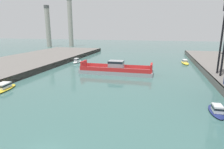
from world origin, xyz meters
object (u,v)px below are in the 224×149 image
smokestack_distant_a (48,25)px  moored_boat_far_left (77,61)px  moored_boat_near_left (217,110)px  moored_boat_mid_left (185,62)px  moored_boat_near_right (2,88)px  chain_ferry (116,70)px  smokestack_distant_b (70,21)px

smokestack_distant_a → moored_boat_far_left: bearing=-49.8°
moored_boat_near_left → moored_boat_mid_left: size_ratio=0.68×
moored_boat_near_right → moored_boat_mid_left: moored_boat_near_right is taller
chain_ferry → moored_boat_near_right: 28.54m
moored_boat_far_left → smokestack_distant_b: smokestack_distant_b is taller
moored_boat_mid_left → smokestack_distant_b: smokestack_distant_b is taller
moored_boat_mid_left → smokestack_distant_a: size_ratio=0.29×
chain_ferry → moored_boat_mid_left: (21.08, 22.54, -0.63)m
moored_boat_near_left → smokestack_distant_a: smokestack_distant_a is taller
moored_boat_mid_left → moored_boat_far_left: bearing=-166.9°
chain_ferry → moored_boat_far_left: chain_ferry is taller
moored_boat_mid_left → moored_boat_far_left: 40.53m
moored_boat_far_left → moored_boat_near_right: bearing=-91.8°
moored_boat_near_right → smokestack_distant_b: bearing=108.4°
moored_boat_far_left → smokestack_distant_b: (-33.20, 62.19, 17.24)m
chain_ferry → moored_boat_near_left: 30.10m
chain_ferry → moored_boat_mid_left: chain_ferry is taller
moored_boat_near_left → moored_boat_mid_left: moored_boat_near_left is taller
moored_boat_mid_left → chain_ferry: bearing=-133.1°
moored_boat_near_right → smokestack_distant_b: (-32.15, 96.42, 17.34)m
smokestack_distant_a → moored_boat_mid_left: bearing=-28.7°
moored_boat_mid_left → moored_boat_far_left: size_ratio=1.41×
moored_boat_mid_left → smokestack_distant_b: 91.62m
smokestack_distant_a → smokestack_distant_b: size_ratio=0.84×
moored_boat_mid_left → smokestack_distant_a: smokestack_distant_a is taller
moored_boat_near_right → moored_boat_far_left: (1.05, 34.24, 0.10)m
moored_boat_near_right → moored_boat_far_left: size_ratio=1.47×
moored_boat_near_right → moored_boat_far_left: moored_boat_far_left is taller
moored_boat_mid_left → smokestack_distant_b: size_ratio=0.24×
moored_boat_far_left → smokestack_distant_b: 72.57m
chain_ferry → smokestack_distant_b: smokestack_distant_b is taller
moored_boat_near_left → smokestack_distant_a: bearing=133.5°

